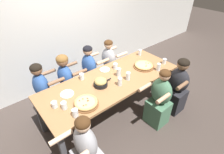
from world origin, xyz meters
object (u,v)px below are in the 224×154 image
(pizza_board_second, at_px, (86,103))
(cocktail_glass_blue, at_px, (55,105))
(drinking_glass_j, at_px, (164,61))
(drinking_glass_e, at_px, (82,77))
(diner_near_midright, at_px, (159,101))
(drinking_glass_d, at_px, (64,106))
(drinking_glass_b, at_px, (158,67))
(skillet_bowl, at_px, (101,83))
(drinking_glass_c, at_px, (119,73))
(empty_plate_a, at_px, (105,69))
(diner_far_midright, at_px, (109,67))
(drinking_glass_i, at_px, (120,82))
(diner_near_right, at_px, (177,88))
(diner_far_left, at_px, (44,94))
(empty_plate_b, at_px, (67,94))
(drinking_glass_f, at_px, (128,77))
(drinking_glass_g, at_px, (115,66))
(pizza_board_main, at_px, (144,66))
(drinking_glass_a, at_px, (140,53))
(drinking_glass_h, at_px, (75,113))
(diner_far_midleft, at_px, (67,84))
(diner_near_left, at_px, (86,152))

(pizza_board_second, relative_size, cocktail_glass_blue, 3.24)
(drinking_glass_j, bearing_deg, drinking_glass_e, 159.19)
(drinking_glass_j, xyz_separation_m, diner_near_midright, (-0.65, -0.44, -0.31))
(pizza_board_second, xyz_separation_m, drinking_glass_d, (-0.27, 0.12, 0.01))
(drinking_glass_b, bearing_deg, skillet_bowl, 164.10)
(diner_near_midright, bearing_deg, drinking_glass_c, 22.98)
(empty_plate_a, distance_m, diner_far_midright, 0.59)
(drinking_glass_i, height_order, diner_near_right, diner_near_right)
(pizza_board_second, height_order, diner_far_left, diner_far_left)
(drinking_glass_j, height_order, diner_near_midright, diner_near_midright)
(empty_plate_a, distance_m, empty_plate_b, 0.87)
(drinking_glass_f, relative_size, diner_near_right, 0.13)
(drinking_glass_e, relative_size, drinking_glass_g, 1.06)
(pizza_board_main, xyz_separation_m, pizza_board_second, (-1.37, -0.16, 0.00))
(empty_plate_b, height_order, diner_near_right, diner_near_right)
(cocktail_glass_blue, height_order, drinking_glass_a, drinking_glass_a)
(diner_far_midright, bearing_deg, drinking_glass_e, -67.56)
(pizza_board_second, relative_size, empty_plate_b, 1.77)
(drinking_glass_g, bearing_deg, drinking_glass_a, 5.22)
(drinking_glass_h, distance_m, diner_near_right, 1.88)
(pizza_board_main, xyz_separation_m, drinking_glass_f, (-0.51, -0.11, 0.03))
(drinking_glass_b, relative_size, diner_far_midleft, 0.13)
(empty_plate_b, distance_m, diner_near_right, 1.91)
(drinking_glass_h, xyz_separation_m, diner_near_midright, (1.33, -0.36, -0.32))
(pizza_board_main, height_order, empty_plate_b, pizza_board_main)
(diner_near_left, bearing_deg, drinking_glass_i, -63.59)
(drinking_glass_d, height_order, drinking_glass_h, drinking_glass_h)
(skillet_bowl, height_order, diner_near_left, diner_near_left)
(drinking_glass_d, height_order, drinking_glass_g, drinking_glass_d)
(diner_near_midright, relative_size, diner_near_left, 1.01)
(drinking_glass_e, height_order, drinking_glass_f, drinking_glass_f)
(drinking_glass_h, relative_size, diner_far_midright, 0.11)
(drinking_glass_i, height_order, diner_near_midright, diner_near_midright)
(empty_plate_a, height_order, drinking_glass_f, drinking_glass_f)
(drinking_glass_f, bearing_deg, empty_plate_b, 161.90)
(drinking_glass_d, bearing_deg, drinking_glass_f, -3.58)
(drinking_glass_i, bearing_deg, drinking_glass_d, 174.03)
(drinking_glass_c, bearing_deg, empty_plate_a, 102.19)
(diner_near_right, relative_size, diner_far_midleft, 0.99)
(drinking_glass_d, relative_size, drinking_glass_g, 1.05)
(drinking_glass_e, relative_size, diner_far_midleft, 0.10)
(skillet_bowl, relative_size, diner_far_left, 0.29)
(drinking_glass_c, xyz_separation_m, diner_near_left, (-1.13, -0.69, -0.33))
(drinking_glass_e, bearing_deg, drinking_glass_c, -30.66)
(drinking_glass_b, relative_size, drinking_glass_g, 1.38)
(cocktail_glass_blue, distance_m, drinking_glass_a, 2.03)
(empty_plate_b, xyz_separation_m, drinking_glass_d, (-0.16, -0.24, 0.04))
(drinking_glass_b, distance_m, drinking_glass_c, 0.74)
(drinking_glass_i, distance_m, drinking_glass_j, 1.11)
(empty_plate_a, relative_size, drinking_glass_a, 1.49)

